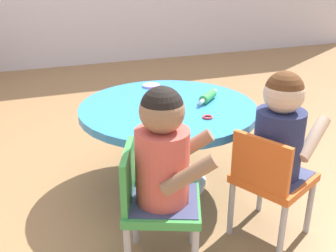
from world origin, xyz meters
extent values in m
plane|color=#9E7247|center=(0.00, 0.00, 0.00)|extent=(10.00, 10.00, 0.00)
cylinder|color=silver|center=(0.00, 0.00, 0.01)|extent=(0.44, 0.44, 0.03)
cylinder|color=silver|center=(0.00, 0.00, 0.22)|extent=(0.12, 0.12, 0.44)
cylinder|color=#338CD1|center=(0.00, 0.00, 0.46)|extent=(0.95, 0.95, 0.04)
cylinder|color=#B7B7BC|center=(-0.08, -0.54, 0.14)|extent=(0.03, 0.03, 0.28)
cylinder|color=#B7B7BC|center=(-0.32, -0.44, 0.14)|extent=(0.03, 0.03, 0.28)
cube|color=green|center=(-0.25, -0.61, 0.30)|extent=(0.39, 0.39, 0.04)
cube|color=green|center=(-0.37, -0.56, 0.43)|extent=(0.12, 0.26, 0.22)
cube|color=#3F4772|center=(-0.25, -0.61, 0.30)|extent=(0.36, 0.35, 0.04)
cylinder|color=#D8594C|center=(-0.25, -0.61, 0.47)|extent=(0.21, 0.21, 0.30)
sphere|color=#997051|center=(-0.25, -0.61, 0.70)|extent=(0.17, 0.17, 0.17)
sphere|color=black|center=(-0.25, -0.61, 0.71)|extent=(0.16, 0.16, 0.16)
cylinder|color=#997051|center=(-0.20, -0.75, 0.49)|extent=(0.22, 0.13, 0.17)
cylinder|color=#997051|center=(-0.11, -0.54, 0.49)|extent=(0.22, 0.13, 0.17)
cylinder|color=#B7B7BC|center=(0.47, -0.65, 0.14)|extent=(0.03, 0.03, 0.28)
cylinder|color=#B7B7BC|center=(0.35, -0.41, 0.14)|extent=(0.03, 0.03, 0.28)
cylinder|color=#B7B7BC|center=(0.23, -0.76, 0.14)|extent=(0.03, 0.03, 0.28)
cylinder|color=#B7B7BC|center=(0.12, -0.53, 0.14)|extent=(0.03, 0.03, 0.28)
cube|color=orange|center=(0.29, -0.59, 0.30)|extent=(0.40, 0.40, 0.04)
cube|color=orange|center=(0.17, -0.65, 0.43)|extent=(0.14, 0.25, 0.22)
cube|color=#3F4772|center=(0.29, -0.59, 0.30)|extent=(0.37, 0.36, 0.04)
cylinder|color=navy|center=(0.29, -0.59, 0.47)|extent=(0.21, 0.21, 0.30)
sphere|color=beige|center=(0.29, -0.59, 0.70)|extent=(0.17, 0.17, 0.17)
sphere|color=#593319|center=(0.29, -0.59, 0.71)|extent=(0.16, 0.16, 0.16)
cylinder|color=beige|center=(0.43, -0.64, 0.49)|extent=(0.22, 0.14, 0.17)
cylinder|color=beige|center=(0.33, -0.45, 0.49)|extent=(0.22, 0.14, 0.17)
cylinder|color=green|center=(0.23, -0.01, 0.50)|extent=(0.14, 0.13, 0.05)
cylinder|color=white|center=(0.30, 0.06, 0.50)|extent=(0.05, 0.05, 0.02)
cylinder|color=white|center=(0.16, -0.07, 0.50)|extent=(0.05, 0.05, 0.02)
cube|color=silver|center=(-0.08, 0.05, 0.48)|extent=(0.04, 0.11, 0.01)
cube|color=silver|center=(-0.08, 0.05, 0.48)|extent=(0.03, 0.11, 0.01)
torus|color=#3F72CC|center=(-0.10, 0.11, 0.48)|extent=(0.04, 0.04, 0.01)
torus|color=#3F72CC|center=(-0.06, 0.11, 0.48)|extent=(0.04, 0.04, 0.01)
cylinder|color=#CC99E5|center=(0.02, 0.35, 0.49)|extent=(0.10, 0.10, 0.01)
torus|color=#D83FA5|center=(0.01, 0.18, 0.48)|extent=(0.07, 0.07, 0.01)
torus|color=red|center=(0.12, -0.24, 0.48)|extent=(0.05, 0.05, 0.01)
camera|label=1|loc=(-0.70, -1.89, 1.22)|focal=42.89mm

